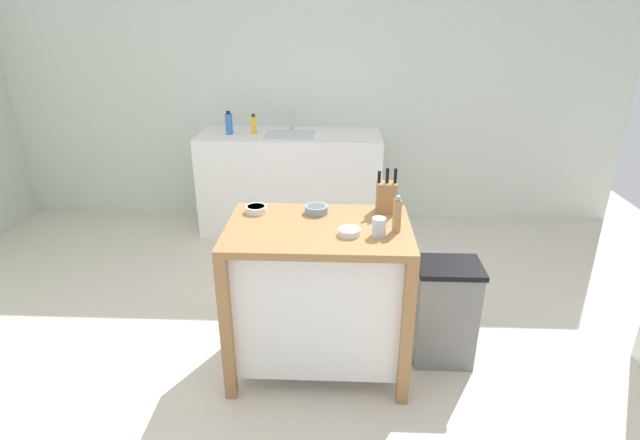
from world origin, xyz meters
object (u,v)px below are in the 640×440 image
at_px(knife_block, 386,196).
at_px(bowl_ceramic_wide, 256,209).
at_px(kitchen_island, 318,290).
at_px(sink_faucet, 291,118).
at_px(drinking_cup, 379,227).
at_px(bowl_stoneware_deep, 316,209).
at_px(trash_bin, 444,312).
at_px(bottle_hand_soap, 229,123).
at_px(pepper_grinder, 397,214).
at_px(bowl_ceramic_small, 349,232).
at_px(bottle_dish_soap, 254,125).

relative_size(knife_block, bowl_ceramic_wide, 2.13).
xyz_separation_m(kitchen_island, sink_faucet, (-0.34, 2.12, 0.52)).
height_order(kitchen_island, drinking_cup, drinking_cup).
distance_m(bowl_stoneware_deep, trash_bin, 0.96).
xyz_separation_m(kitchen_island, trash_bin, (0.73, 0.08, -0.18)).
relative_size(kitchen_island, drinking_cup, 10.27).
distance_m(drinking_cup, bottle_hand_soap, 2.38).
bearing_deg(bottle_hand_soap, kitchen_island, -65.78).
bearing_deg(kitchen_island, drinking_cup, -18.09).
bearing_deg(pepper_grinder, kitchen_island, 173.33).
bearing_deg(sink_faucet, pepper_grinder, -71.03).
bearing_deg(drinking_cup, kitchen_island, 161.91).
xyz_separation_m(bowl_ceramic_small, drinking_cup, (0.15, -0.00, 0.03)).
distance_m(kitchen_island, bottle_hand_soap, 2.20).
relative_size(kitchen_island, trash_bin, 1.55).
height_order(bowl_stoneware_deep, drinking_cup, drinking_cup).
distance_m(trash_bin, sink_faucet, 2.40).
distance_m(knife_block, bowl_ceramic_wide, 0.73).
relative_size(bowl_stoneware_deep, sink_faucet, 0.58).
xyz_separation_m(knife_block, bottle_hand_soap, (-1.25, 1.74, 0.02)).
xyz_separation_m(knife_block, trash_bin, (0.36, -0.14, -0.66)).
height_order(bowl_stoneware_deep, sink_faucet, sink_faucet).
distance_m(bowl_ceramic_small, bowl_ceramic_wide, 0.59).
bearing_deg(bowl_ceramic_small, knife_block, 57.29).
height_order(knife_block, bowl_stoneware_deep, knife_block).
bearing_deg(knife_block, bowl_ceramic_small, -122.71).
distance_m(bowl_stoneware_deep, sink_faucet, 1.97).
relative_size(knife_block, bottle_dish_soap, 1.45).
bearing_deg(bowl_ceramic_small, pepper_grinder, 12.53).
distance_m(trash_bin, bottle_dish_soap, 2.45).
bearing_deg(bowl_ceramic_wide, trash_bin, -4.95).
bearing_deg(bowl_stoneware_deep, bottle_dish_soap, 109.74).
xyz_separation_m(drinking_cup, pepper_grinder, (0.09, 0.05, 0.05)).
distance_m(pepper_grinder, bottle_hand_soap, 2.38).
relative_size(bowl_ceramic_small, bottle_hand_soap, 0.55).
relative_size(bowl_ceramic_small, drinking_cup, 1.18).
relative_size(bowl_stoneware_deep, bottle_dish_soap, 0.73).
relative_size(bowl_ceramic_small, pepper_grinder, 0.57).
xyz_separation_m(bowl_stoneware_deep, sink_faucet, (-0.32, 1.94, 0.10)).
distance_m(bowl_ceramic_wide, drinking_cup, 0.72).
bearing_deg(trash_bin, bowl_ceramic_wide, 175.05).
bearing_deg(kitchen_island, bowl_ceramic_small, -31.99).
height_order(bowl_ceramic_wide, bottle_hand_soap, bottle_hand_soap).
bearing_deg(knife_block, bottle_hand_soap, 125.73).
bearing_deg(bottle_dish_soap, kitchen_island, -71.44).
relative_size(knife_block, bowl_stoneware_deep, 1.98).
height_order(bowl_ceramic_small, sink_faucet, sink_faucet).
relative_size(drinking_cup, sink_faucet, 0.43).
height_order(kitchen_island, sink_faucet, sink_faucet).
distance_m(bowl_ceramic_wide, pepper_grinder, 0.79).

